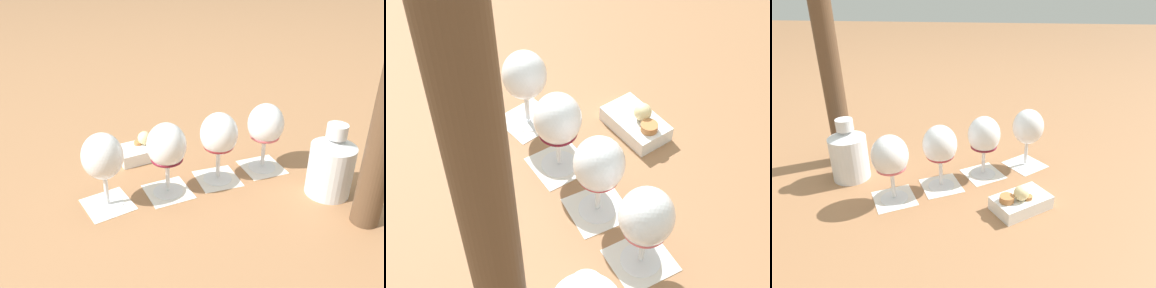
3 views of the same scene
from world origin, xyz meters
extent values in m
plane|color=#936642|center=(0.00, 0.00, 0.00)|extent=(8.00, 8.00, 0.00)
cube|color=silver|center=(-0.16, -0.11, 0.00)|extent=(0.14, 0.14, 0.00)
cube|color=silver|center=(-0.06, -0.04, 0.00)|extent=(0.13, 0.13, 0.00)
cube|color=silver|center=(0.05, 0.04, 0.00)|extent=(0.14, 0.14, 0.00)
cube|color=silver|center=(0.17, 0.11, 0.00)|extent=(0.14, 0.14, 0.00)
cylinder|color=white|center=(-0.16, -0.11, 0.00)|extent=(0.07, 0.07, 0.01)
cylinder|color=white|center=(-0.16, -0.11, 0.04)|extent=(0.01, 0.01, 0.07)
ellipsoid|color=white|center=(-0.16, -0.11, 0.12)|extent=(0.09, 0.09, 0.10)
ellipsoid|color=#D55A64|center=(-0.16, -0.11, 0.09)|extent=(0.07, 0.07, 0.02)
cylinder|color=white|center=(-0.06, -0.04, 0.00)|extent=(0.07, 0.07, 0.01)
cylinder|color=white|center=(-0.06, -0.04, 0.04)|extent=(0.01, 0.01, 0.07)
ellipsoid|color=white|center=(-0.06, -0.04, 0.12)|extent=(0.09, 0.09, 0.10)
ellipsoid|color=#9E2933|center=(-0.06, -0.04, 0.09)|extent=(0.07, 0.07, 0.03)
cylinder|color=white|center=(0.05, 0.04, 0.00)|extent=(0.07, 0.07, 0.01)
cylinder|color=white|center=(0.05, 0.04, 0.04)|extent=(0.01, 0.01, 0.07)
ellipsoid|color=white|center=(0.05, 0.04, 0.12)|extent=(0.09, 0.09, 0.10)
ellipsoid|color=maroon|center=(0.05, 0.04, 0.09)|extent=(0.07, 0.07, 0.02)
cylinder|color=white|center=(0.17, 0.11, 0.00)|extent=(0.07, 0.07, 0.01)
cylinder|color=white|center=(0.17, 0.11, 0.04)|extent=(0.01, 0.01, 0.07)
ellipsoid|color=white|center=(0.17, 0.11, 0.12)|extent=(0.09, 0.09, 0.10)
ellipsoid|color=#4A1221|center=(0.17, 0.11, 0.10)|extent=(0.07, 0.07, 0.04)
cube|color=white|center=(0.15, -0.12, 0.02)|extent=(0.16, 0.15, 0.03)
cylinder|color=#B2703D|center=(0.16, -0.12, 0.04)|extent=(0.02, 0.02, 0.01)
sphere|color=beige|center=(0.15, -0.13, 0.05)|extent=(0.04, 0.04, 0.04)
cylinder|color=#B2703D|center=(0.11, -0.14, 0.04)|extent=(0.03, 0.03, 0.02)
cylinder|color=brown|center=(-0.37, 0.08, 0.44)|extent=(0.06, 0.06, 0.88)
camera|label=1|loc=(-0.12, 0.80, 0.53)|focal=38.00mm
camera|label=2|loc=(-0.71, -0.01, 0.85)|focal=55.00mm
camera|label=3|loc=(0.08, -0.80, 0.49)|focal=32.00mm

